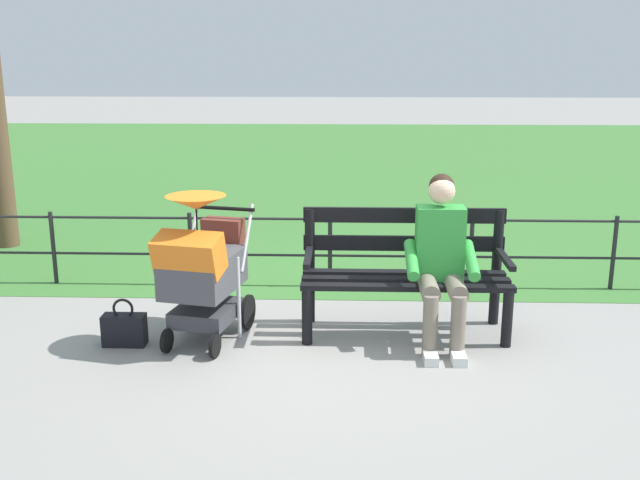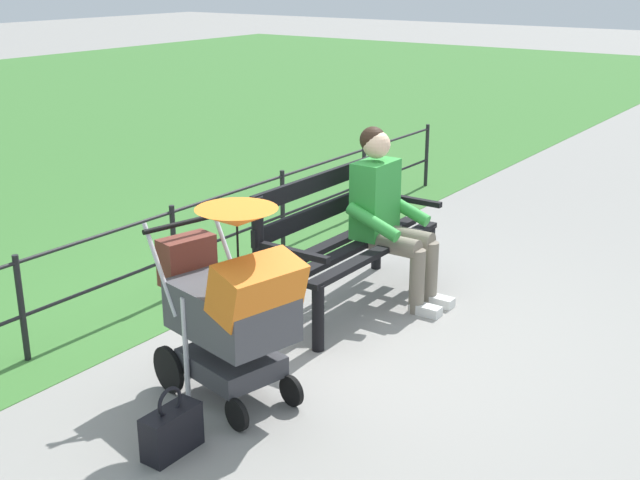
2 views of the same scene
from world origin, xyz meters
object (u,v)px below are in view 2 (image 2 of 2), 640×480
handbag (172,430)px  stroller (232,303)px  park_bench (343,234)px  person_on_bench (388,211)px

handbag → stroller: bearing=-170.6°
park_bench → handbag: 2.20m
person_on_bench → stroller: person_on_bench is taller
person_on_bench → handbag: (2.38, 0.17, -0.55)m
park_bench → person_on_bench: (-0.25, 0.22, 0.15)m
stroller → park_bench: bearing=-169.3°
person_on_bench → handbag: size_ratio=3.45×
person_on_bench → handbag: person_on_bench is taller
park_bench → stroller: (1.53, 0.29, 0.07)m
park_bench → handbag: (2.13, 0.39, -0.40)m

